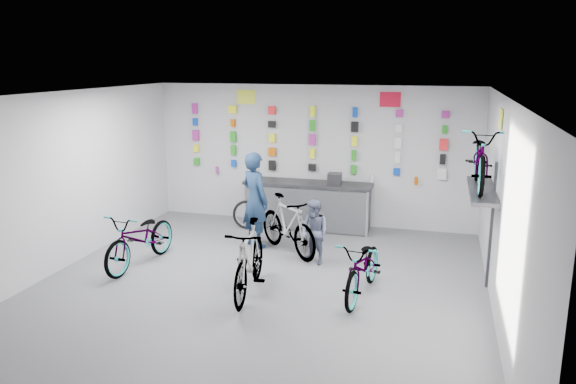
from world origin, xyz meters
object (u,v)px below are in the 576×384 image
(bike_left, at_px, (141,238))
(bike_right, at_px, (364,267))
(bike_service, at_px, (288,225))
(bike_center, at_px, (249,260))
(clerk, at_px, (255,200))
(customer, at_px, (314,232))
(counter, at_px, (308,206))

(bike_left, height_order, bike_right, bike_left)
(bike_service, bearing_deg, bike_center, -139.59)
(bike_service, height_order, clerk, clerk)
(customer, bearing_deg, bike_right, -16.71)
(bike_service, height_order, customer, customer)
(bike_center, xyz_separation_m, clerk, (-0.65, 2.21, 0.36))
(bike_right, bearing_deg, counter, 123.44)
(bike_left, distance_m, customer, 3.01)
(bike_left, distance_m, bike_right, 3.91)
(customer, bearing_deg, bike_left, -129.73)
(bike_right, bearing_deg, bike_left, -177.66)
(bike_center, bearing_deg, counter, 82.99)
(counter, xyz_separation_m, customer, (0.61, -2.04, 0.08))
(bike_center, relative_size, clerk, 1.02)
(bike_left, height_order, clerk, clerk)
(bike_left, xyz_separation_m, clerk, (1.57, 1.53, 0.42))
(bike_left, relative_size, bike_center, 1.02)
(bike_service, bearing_deg, counter, 42.80)
(counter, distance_m, customer, 2.13)
(bike_service, distance_m, customer, 0.71)
(bike_center, distance_m, bike_right, 1.73)
(bike_right, relative_size, clerk, 0.96)
(bike_left, distance_m, bike_service, 2.63)
(customer, bearing_deg, bike_service, 179.12)
(bike_center, xyz_separation_m, bike_right, (1.68, 0.39, -0.10))
(bike_left, bearing_deg, counter, 58.59)
(bike_left, bearing_deg, bike_right, 1.78)
(bike_right, relative_size, bike_service, 0.98)
(clerk, bearing_deg, bike_service, -162.38)
(counter, relative_size, bike_center, 1.45)
(bike_left, bearing_deg, customer, 23.67)
(bike_center, bearing_deg, bike_service, 81.90)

